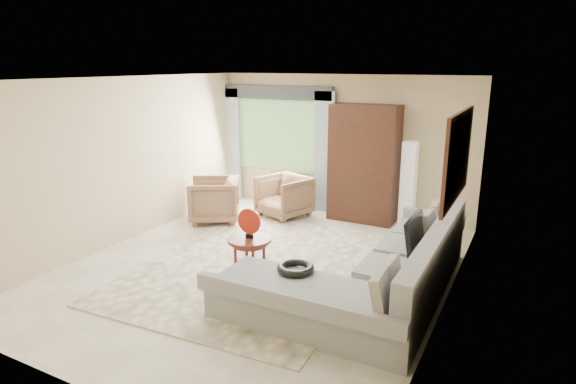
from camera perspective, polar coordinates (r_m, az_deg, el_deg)
The scene contains 17 objects.
ground at distance 6.90m, azimuth -3.23°, elevation -8.87°, with size 6.00×6.00×0.00m, color silver.
area_rug at distance 6.93m, azimuth -3.57°, elevation -8.67°, with size 3.00×4.00×0.02m, color #FCEBC7.
sectional_sofa at distance 5.98m, azimuth 10.90°, elevation -10.07°, with size 2.30×3.46×0.90m.
tv_screen at distance 6.23m, azimuth 14.87°, elevation -4.94°, with size 0.06×0.74×0.48m, color black.
garden_hose at distance 5.52m, azimuth 0.92°, elevation -9.01°, with size 0.43×0.43×0.09m, color black.
coffee_table at distance 6.43m, azimuth -4.55°, elevation -7.77°, with size 0.58×0.58×0.58m.
red_disc at distance 6.25m, azimuth -4.65°, elevation -3.49°, with size 0.34×0.34×0.03m, color #AC1E11.
armchair_left at distance 8.82m, azimuth -8.78°, elevation -0.92°, with size 0.85×0.87×0.79m, color #9A7354.
armchair_right at distance 8.98m, azimuth -0.48°, elevation -0.52°, with size 0.82×0.84×0.77m, color #9C7455.
potted_plant at distance 9.93m, azimuth -7.86°, elevation 0.27°, with size 0.52×0.45×0.57m, color #999999.
armoire at distance 8.74m, azimuth 9.00°, elevation 3.34°, with size 1.20×0.55×2.10m, color black.
floor_lamp at distance 8.65m, azimuth 14.06°, elevation 0.91°, with size 0.24×0.24×1.50m, color silver.
window at distance 9.66m, azimuth -1.22°, elevation 6.74°, with size 1.80×0.04×1.40m, color #669E59.
curtain_left at distance 10.17m, azimuth -6.68°, elevation 5.63°, with size 0.40×0.08×2.30m, color #9EB7CC.
curtain_right at distance 9.16m, azimuth 4.30°, elevation 4.66°, with size 0.40×0.08×2.30m, color #9EB7CC.
valance at distance 9.51m, azimuth -1.45°, elevation 11.76°, with size 2.40×0.12×0.26m, color #1E232D.
wall_mirror at distance 5.90m, azimuth 19.46°, elevation 3.98°, with size 0.05×1.70×1.05m.
Camera 1 is at (3.26, -5.40, 2.80)m, focal length 30.00 mm.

